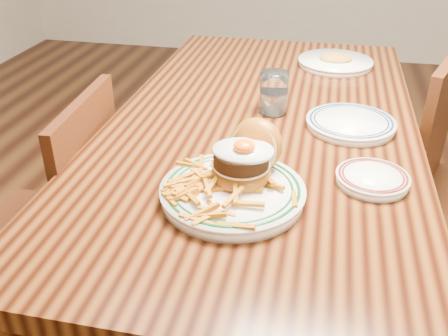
% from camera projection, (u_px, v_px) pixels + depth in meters
% --- Properties ---
extents(floor, '(6.00, 6.00, 0.00)m').
position_uv_depth(floor, '(255.00, 310.00, 1.79)').
color(floor, black).
rests_on(floor, ground).
extents(table, '(0.85, 1.60, 0.75)m').
position_uv_depth(table, '(262.00, 147.00, 1.45)').
color(table, black).
rests_on(table, floor).
extents(chair_left, '(0.42, 0.42, 0.85)m').
position_uv_depth(chair_left, '(62.00, 223.00, 1.48)').
color(chair_left, '#43210D').
rests_on(chair_left, floor).
extents(main_plate, '(0.31, 0.33, 0.15)m').
position_uv_depth(main_plate, '(237.00, 179.00, 1.05)').
color(main_plate, white).
rests_on(main_plate, table).
extents(side_plate, '(0.16, 0.16, 0.02)m').
position_uv_depth(side_plate, '(372.00, 178.00, 1.11)').
color(side_plate, white).
rests_on(side_plate, table).
extents(rear_plate, '(0.24, 0.24, 0.03)m').
position_uv_depth(rear_plate, '(351.00, 123.00, 1.36)').
color(rear_plate, white).
rests_on(rear_plate, table).
extents(water_glass, '(0.08, 0.08, 0.12)m').
position_uv_depth(water_glass, '(274.00, 95.00, 1.42)').
color(water_glass, white).
rests_on(water_glass, table).
extents(far_plate, '(0.27, 0.27, 0.05)m').
position_uv_depth(far_plate, '(335.00, 62.00, 1.80)').
color(far_plate, white).
rests_on(far_plate, table).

